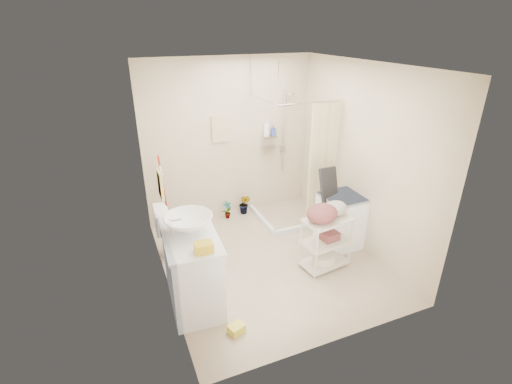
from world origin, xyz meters
TOP-DOWN VIEW (x-y plane):
  - floor at (0.00, 0.00)m, footprint 3.20×3.20m
  - ceiling at (0.00, 0.00)m, footprint 2.80×3.20m
  - wall_back at (0.00, 1.60)m, footprint 2.80×0.04m
  - wall_front at (0.00, -1.60)m, footprint 2.80×0.04m
  - wall_left at (-1.40, 0.00)m, footprint 0.04×3.20m
  - wall_right at (1.40, 0.00)m, footprint 0.04×3.20m
  - vanity at (-1.16, -0.43)m, footprint 0.64×1.07m
  - sink at (-1.15, -0.35)m, footprint 0.66×0.66m
  - counter_basket at (-1.10, -0.82)m, footprint 0.19×0.15m
  - floor_basket at (-0.87, -1.10)m, footprint 0.29×0.26m
  - toilet at (-1.04, 0.63)m, footprint 0.78×0.48m
  - mop at (-1.19, 1.45)m, footprint 0.15×0.15m
  - potted_plant_a at (-0.15, 1.38)m, footprint 0.20×0.17m
  - potted_plant_b at (0.19, 1.43)m, footprint 0.26×0.26m
  - hanging_towel at (-0.15, 1.58)m, footprint 0.28×0.03m
  - towel_ring at (-1.38, -0.20)m, footprint 0.04×0.22m
  - tp_holder at (-1.36, 0.05)m, footprint 0.08×0.12m
  - shower at (0.85, 1.05)m, footprint 1.10×1.10m
  - shampoo_bottle_a at (0.62, 1.51)m, footprint 0.12×0.12m
  - shampoo_bottle_b at (0.75, 1.51)m, footprint 0.09×0.09m
  - washing_machine at (1.14, -0.02)m, footprint 0.56×0.58m
  - laundry_rack at (0.64, -0.42)m, footprint 0.68×0.45m
  - ironing_board at (0.96, -0.00)m, footprint 0.36×0.21m

SIDE VIEW (x-z plane):
  - floor at x=0.00m, z-range 0.00..0.00m
  - floor_basket at x=-0.87m, z-range 0.00..0.13m
  - potted_plant_a at x=-0.15m, z-range 0.00..0.32m
  - potted_plant_b at x=0.19m, z-range 0.00..0.36m
  - toilet at x=-1.04m, z-range 0.00..0.77m
  - washing_machine at x=1.14m, z-range 0.00..0.79m
  - laundry_rack at x=0.64m, z-range 0.00..0.87m
  - vanity at x=-1.16m, z-range 0.00..0.91m
  - ironing_board at x=0.96m, z-range 0.00..1.23m
  - mop at x=-1.19m, z-range 0.00..1.28m
  - tp_holder at x=-1.36m, z-range 0.65..0.79m
  - counter_basket at x=-1.10m, z-range 0.91..1.02m
  - sink at x=-1.15m, z-range 0.91..1.10m
  - shower at x=0.85m, z-range 0.00..2.10m
  - wall_back at x=0.00m, z-range 0.00..2.60m
  - wall_front at x=0.00m, z-range 0.00..2.60m
  - wall_left at x=-1.40m, z-range 0.00..2.60m
  - wall_right at x=1.40m, z-range 0.00..2.60m
  - shampoo_bottle_b at x=0.75m, z-range 1.32..1.49m
  - shampoo_bottle_a at x=0.62m, z-range 1.32..1.59m
  - towel_ring at x=-1.38m, z-range 1.30..1.64m
  - hanging_towel at x=-0.15m, z-range 1.29..1.71m
  - ceiling at x=0.00m, z-range 2.58..2.62m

